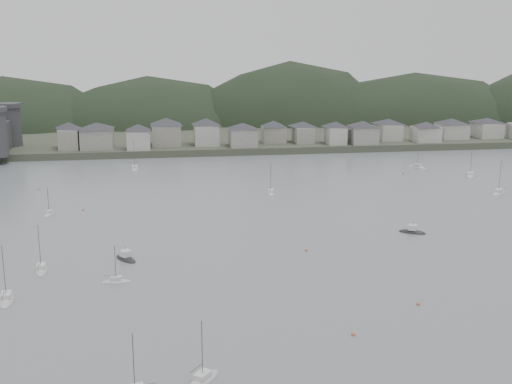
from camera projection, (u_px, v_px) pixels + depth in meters
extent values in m
plane|color=slate|center=(321.00, 321.00, 112.63)|extent=(900.00, 900.00, 0.00)
cube|color=#383D2D|center=(202.00, 120.00, 396.29)|extent=(900.00, 250.00, 3.00)
ellipsoid|color=black|center=(8.00, 148.00, 360.30)|extent=(138.98, 92.48, 81.13)
ellipsoid|color=black|center=(150.00, 145.00, 372.79)|extent=(132.08, 90.41, 79.74)
ellipsoid|color=black|center=(289.00, 146.00, 385.76)|extent=(133.88, 88.37, 101.41)
ellipsoid|color=black|center=(411.00, 140.00, 391.55)|extent=(165.81, 81.78, 82.55)
cylinder|color=#363639|center=(10.00, 127.00, 283.16)|extent=(10.00, 10.00, 17.00)
cube|color=#363639|center=(3.00, 137.00, 270.25)|extent=(3.50, 30.00, 12.00)
cube|color=gray|center=(70.00, 139.00, 276.52)|extent=(8.34, 12.91, 8.59)
pyramid|color=#2D2D32|center=(69.00, 126.00, 275.21)|extent=(15.78, 15.78, 3.01)
cube|color=gray|center=(97.00, 139.00, 277.66)|extent=(13.68, 13.35, 8.36)
pyramid|color=#2D2D32|center=(97.00, 126.00, 276.39)|extent=(20.07, 20.07, 2.93)
cube|color=#B4B1A9|center=(139.00, 140.00, 275.22)|extent=(9.78, 10.20, 8.08)
pyramid|color=#2D2D32|center=(138.00, 127.00, 273.98)|extent=(14.83, 14.83, 2.83)
cube|color=gray|center=(166.00, 135.00, 286.16)|extent=(12.59, 13.33, 9.09)
pyramid|color=#2D2D32|center=(166.00, 121.00, 284.77)|extent=(19.24, 19.24, 3.18)
cube|color=#B4B1A9|center=(206.00, 135.00, 287.33)|extent=(10.74, 12.17, 8.87)
pyramid|color=#2D2D32|center=(206.00, 122.00, 285.97)|extent=(17.01, 17.01, 3.10)
cube|color=gray|center=(243.00, 138.00, 283.46)|extent=(11.63, 12.09, 7.69)
pyramid|color=#2D2D32|center=(243.00, 126.00, 282.28)|extent=(17.61, 17.61, 2.69)
cube|color=gray|center=(273.00, 134.00, 294.10)|extent=(10.37, 9.35, 7.44)
pyramid|color=#2D2D32|center=(274.00, 124.00, 292.96)|extent=(14.65, 14.65, 2.60)
cube|color=gray|center=(303.00, 135.00, 293.80)|extent=(8.24, 12.20, 7.22)
pyramid|color=#2D2D32|center=(303.00, 124.00, 292.69)|extent=(15.17, 15.17, 2.53)
cube|color=#B4B1A9|center=(335.00, 135.00, 290.78)|extent=(8.06, 10.91, 7.46)
pyramid|color=#2D2D32|center=(336.00, 124.00, 289.64)|extent=(14.08, 14.08, 2.61)
cube|color=gray|center=(363.00, 135.00, 291.14)|extent=(11.73, 11.78, 7.66)
pyramid|color=#2D2D32|center=(363.00, 124.00, 289.97)|extent=(17.46, 17.46, 2.68)
cube|color=#B4B1A9|center=(388.00, 132.00, 303.01)|extent=(10.19, 13.02, 7.33)
pyramid|color=#2D2D32|center=(389.00, 121.00, 301.89)|extent=(17.23, 17.23, 2.57)
cube|color=#B4B1A9|center=(426.00, 134.00, 296.75)|extent=(11.70, 9.81, 6.88)
pyramid|color=#2D2D32|center=(426.00, 124.00, 295.70)|extent=(15.97, 15.97, 2.41)
cube|color=#B4B1A9|center=(452.00, 131.00, 307.75)|extent=(12.83, 12.48, 7.00)
pyramid|color=#2D2D32|center=(452.00, 121.00, 306.68)|extent=(18.79, 18.79, 2.45)
cube|color=#B4B1A9|center=(487.00, 130.00, 310.97)|extent=(11.07, 13.50, 6.97)
pyramid|color=#2D2D32|center=(487.00, 120.00, 309.90)|extent=(18.25, 18.25, 2.44)
ellipsoid|color=beige|center=(271.00, 194.00, 207.54)|extent=(3.50, 8.10, 1.57)
cube|color=silver|center=(271.00, 190.00, 207.29)|extent=(2.06, 2.94, 0.70)
cylinder|color=#3F3F42|center=(271.00, 178.00, 206.40)|extent=(0.12, 0.12, 9.81)
cylinder|color=#3F3F42|center=(269.00, 188.00, 208.49)|extent=(0.55, 3.51, 0.10)
ellipsoid|color=beige|center=(499.00, 194.00, 207.44)|extent=(8.47, 7.64, 1.74)
cube|color=silver|center=(499.00, 190.00, 207.18)|extent=(3.56, 3.40, 0.70)
cylinder|color=#3F3F42|center=(500.00, 177.00, 206.18)|extent=(0.12, 0.12, 10.85)
cylinder|color=#3F3F42|center=(504.00, 189.00, 206.28)|extent=(3.09, 2.55, 0.10)
cylinder|color=#3F3F42|center=(134.00, 364.00, 87.63)|extent=(0.12, 0.12, 9.07)
ellipsoid|color=beige|center=(135.00, 169.00, 247.60)|extent=(3.26, 9.01, 1.78)
cube|color=silver|center=(135.00, 166.00, 247.33)|extent=(2.10, 3.20, 0.70)
cylinder|color=#3F3F42|center=(134.00, 155.00, 246.31)|extent=(0.12, 0.12, 11.10)
cylinder|color=#3F3F42|center=(135.00, 166.00, 245.68)|extent=(0.29, 4.00, 0.10)
ellipsoid|color=beige|center=(41.00, 271.00, 137.28)|extent=(3.56, 8.27, 1.60)
cube|color=silver|center=(41.00, 266.00, 137.03)|extent=(2.10, 3.00, 0.70)
cylinder|color=#3F3F42|center=(40.00, 248.00, 136.11)|extent=(0.12, 0.12, 10.01)
cylinder|color=#3F3F42|center=(39.00, 265.00, 135.50)|extent=(0.56, 3.59, 0.10)
ellipsoid|color=beige|center=(470.00, 176.00, 234.61)|extent=(6.78, 8.94, 1.74)
cube|color=silver|center=(470.00, 173.00, 234.35)|extent=(3.19, 3.60, 0.70)
cylinder|color=#3F3F42|center=(471.00, 161.00, 233.35)|extent=(0.12, 0.12, 10.89)
cylinder|color=#3F3F42|center=(467.00, 171.00, 235.41)|extent=(2.05, 3.44, 0.10)
ellipsoid|color=beige|center=(203.00, 381.00, 92.32)|extent=(6.49, 7.20, 1.47)
cube|color=silver|center=(203.00, 375.00, 92.08)|extent=(2.89, 3.02, 0.70)
cylinder|color=#3F3F42|center=(202.00, 351.00, 91.24)|extent=(0.12, 0.12, 9.21)
cylinder|color=#3F3F42|center=(196.00, 368.00, 92.82)|extent=(2.18, 2.63, 0.10)
ellipsoid|color=beige|center=(417.00, 168.00, 250.93)|extent=(6.54, 8.82, 1.71)
cube|color=silver|center=(417.00, 165.00, 250.67)|extent=(3.10, 3.53, 0.70)
cylinder|color=#3F3F42|center=(418.00, 154.00, 249.69)|extent=(0.12, 0.12, 10.70)
cylinder|color=#3F3F42|center=(417.00, 164.00, 249.14)|extent=(1.95, 3.42, 0.10)
ellipsoid|color=beige|center=(49.00, 214.00, 182.25)|extent=(3.17, 6.44, 1.23)
cube|color=silver|center=(49.00, 211.00, 182.04)|extent=(1.76, 2.39, 0.70)
cylinder|color=#3F3F42|center=(48.00, 201.00, 181.34)|extent=(0.12, 0.12, 7.72)
cylinder|color=#3F3F42|center=(49.00, 209.00, 182.93)|extent=(0.65, 2.74, 0.10)
ellipsoid|color=beige|center=(7.00, 300.00, 121.40)|extent=(3.66, 8.80, 1.71)
cube|color=silver|center=(6.00, 295.00, 121.14)|extent=(2.20, 3.18, 0.70)
cylinder|color=#3F3F42|center=(4.00, 273.00, 120.16)|extent=(0.12, 0.12, 10.68)
cylinder|color=#3F3F42|center=(3.00, 295.00, 119.52)|extent=(0.52, 3.83, 0.10)
ellipsoid|color=beige|center=(116.00, 282.00, 130.59)|extent=(6.20, 2.14, 1.23)
cube|color=silver|center=(116.00, 278.00, 130.38)|extent=(2.19, 1.41, 0.70)
cylinder|color=#3F3F42|center=(115.00, 264.00, 129.68)|extent=(0.12, 0.12, 7.68)
cylinder|color=#3F3F42|center=(110.00, 276.00, 130.06)|extent=(2.77, 0.18, 0.10)
ellipsoid|color=black|center=(412.00, 233.00, 164.81)|extent=(7.22, 5.80, 1.53)
cube|color=silver|center=(413.00, 227.00, 164.49)|extent=(2.80, 2.75, 1.40)
cylinder|color=#3F3F42|center=(413.00, 224.00, 164.29)|extent=(0.10, 0.10, 1.20)
ellipsoid|color=black|center=(126.00, 259.00, 144.39)|extent=(6.17, 7.48, 1.59)
cube|color=silver|center=(126.00, 253.00, 144.06)|extent=(2.89, 2.93, 1.40)
cylinder|color=#3F3F42|center=(125.00, 249.00, 143.86)|extent=(0.10, 0.10, 1.20)
sphere|color=#BA643E|center=(83.00, 210.00, 187.00)|extent=(0.70, 0.70, 0.70)
sphere|color=#BA643E|center=(39.00, 189.00, 213.52)|extent=(0.70, 0.70, 0.70)
sphere|color=#BA643E|center=(353.00, 334.00, 106.95)|extent=(0.70, 0.70, 0.70)
sphere|color=#BA643E|center=(306.00, 250.00, 150.41)|extent=(0.70, 0.70, 0.70)
sphere|color=#BA643E|center=(403.00, 173.00, 239.31)|extent=(0.70, 0.70, 0.70)
sphere|color=#BA643E|center=(418.00, 304.00, 119.41)|extent=(0.70, 0.70, 0.70)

